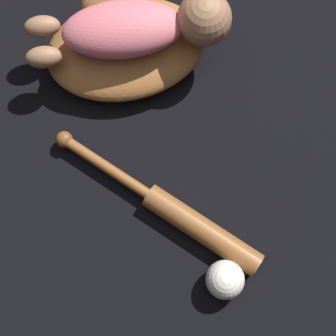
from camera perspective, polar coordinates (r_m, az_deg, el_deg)
ground_plane at (r=1.12m, az=-2.53°, el=8.58°), size 6.00×6.00×0.00m
baseball_glove at (r=1.12m, az=-4.49°, el=12.78°), size 0.35×0.30×0.08m
baby_figure at (r=1.05m, az=-2.60°, el=14.14°), size 0.38×0.14×0.10m
baseball_bat at (r=1.03m, az=1.32°, el=-4.88°), size 0.39×0.26×0.04m
baseball at (r=1.01m, az=5.82°, el=-11.22°), size 0.07×0.07×0.07m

